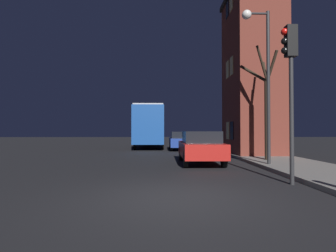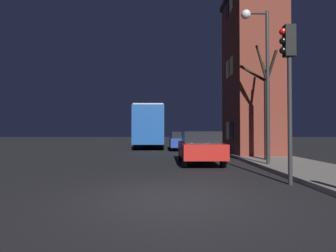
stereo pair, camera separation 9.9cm
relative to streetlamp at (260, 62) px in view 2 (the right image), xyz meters
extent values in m
plane|color=black|center=(-3.83, -4.91, -4.44)|extent=(120.00, 120.00, 0.00)
cube|color=brown|center=(1.50, 5.48, 0.67)|extent=(2.85, 4.41, 9.93)
cube|color=black|center=(0.06, 4.98, -2.89)|extent=(0.03, 0.70, 1.10)
cube|color=#F2D172|center=(0.06, 5.98, -2.89)|extent=(0.03, 0.70, 1.10)
cube|color=#F2D172|center=(0.06, 4.98, 1.07)|extent=(0.03, 0.70, 1.10)
cube|color=#F2D172|center=(0.06, 5.98, 1.07)|extent=(0.03, 0.70, 1.10)
cube|color=#F2D172|center=(0.06, 4.98, 5.04)|extent=(0.03, 0.70, 1.10)
cube|color=black|center=(0.06, 5.98, 5.04)|extent=(0.03, 0.70, 1.10)
cylinder|color=#28282B|center=(0.30, 0.00, -1.07)|extent=(0.14, 0.14, 6.44)
cylinder|color=#28282B|center=(-0.15, 0.00, 2.05)|extent=(0.90, 0.09, 0.09)
sphere|color=white|center=(-0.60, 0.00, 2.00)|extent=(0.39, 0.39, 0.39)
cylinder|color=#28282B|center=(-0.47, -3.50, -2.61)|extent=(0.12, 0.12, 3.65)
cube|color=black|center=(-0.47, -3.50, -0.34)|extent=(0.30, 0.24, 0.90)
sphere|color=red|center=(-0.65, -3.50, -0.07)|extent=(0.20, 0.20, 0.20)
sphere|color=black|center=(-0.65, -3.50, -0.34)|extent=(0.20, 0.20, 0.20)
sphere|color=black|center=(-0.65, -3.50, -0.61)|extent=(0.20, 0.20, 0.20)
cylinder|color=#2D2319|center=(0.89, 1.60, -2.41)|extent=(0.27, 0.27, 3.77)
cylinder|color=#2D2319|center=(0.95, 1.99, 0.04)|extent=(0.25, 0.89, 1.19)
cylinder|color=#2D2319|center=(0.42, 2.13, -0.03)|extent=(1.10, 1.22, 1.11)
cylinder|color=#2D2319|center=(0.97, 1.23, 0.12)|extent=(0.32, 0.88, 1.36)
cylinder|color=#2D2319|center=(0.54, 1.31, 0.25)|extent=(0.84, 0.73, 1.60)
cube|color=#194793|center=(-5.28, 13.68, -2.42)|extent=(2.47, 9.61, 3.06)
cube|color=black|center=(-5.28, 13.68, -1.87)|extent=(2.49, 8.84, 1.10)
cube|color=#B2B2B2|center=(-5.28, 13.68, -0.83)|extent=(2.34, 9.13, 0.12)
cylinder|color=black|center=(-4.14, 16.80, -3.96)|extent=(0.18, 0.96, 0.96)
cylinder|color=black|center=(-6.43, 16.80, -3.96)|extent=(0.18, 0.96, 0.96)
cylinder|color=black|center=(-4.14, 10.56, -3.96)|extent=(0.18, 0.96, 0.96)
cylinder|color=black|center=(-6.43, 10.56, -3.96)|extent=(0.18, 0.96, 0.96)
cube|color=#B21E19|center=(-2.39, 1.33, -3.77)|extent=(1.78, 4.16, 0.64)
cube|color=black|center=(-2.39, 1.12, -3.19)|extent=(1.57, 2.16, 0.52)
cylinder|color=black|center=(-1.59, 2.68, -4.09)|extent=(0.18, 0.69, 0.69)
cylinder|color=black|center=(-3.19, 2.68, -4.09)|extent=(0.18, 0.69, 0.69)
cylinder|color=black|center=(-1.59, -0.02, -4.09)|extent=(0.18, 0.69, 0.69)
cylinder|color=black|center=(-3.19, -0.02, -4.09)|extent=(0.18, 0.69, 0.69)
cube|color=navy|center=(-2.65, 10.19, -3.81)|extent=(1.87, 4.22, 0.66)
cube|color=black|center=(-2.65, 9.98, -3.22)|extent=(1.64, 2.19, 0.51)
cylinder|color=black|center=(-1.80, 11.56, -4.14)|extent=(0.18, 0.60, 0.60)
cylinder|color=black|center=(-3.49, 11.56, -4.14)|extent=(0.18, 0.60, 0.60)
cylinder|color=black|center=(-1.80, 8.82, -4.14)|extent=(0.18, 0.60, 0.60)
cylinder|color=black|center=(-3.49, 8.82, -4.14)|extent=(0.18, 0.60, 0.60)
camera|label=1|loc=(-4.13, -10.87, -2.92)|focal=28.00mm
camera|label=2|loc=(-4.03, -10.88, -2.92)|focal=28.00mm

